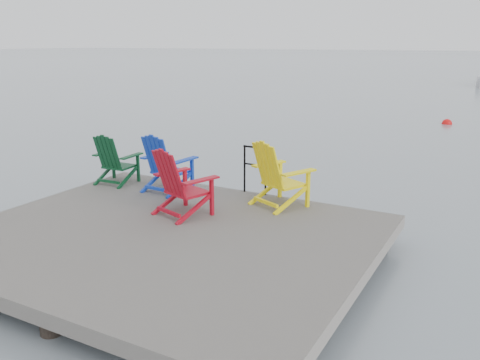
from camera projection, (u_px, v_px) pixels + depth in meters
The scene contains 8 objects.
ground at pixel (167, 263), 7.73m from camera, with size 400.00×400.00×0.00m, color gray.
dock at pixel (166, 242), 7.64m from camera, with size 6.00×5.00×1.40m.
handrail at pixel (255, 165), 9.41m from camera, with size 0.48×0.04×0.90m.
chair_green at pixel (114, 159), 10.07m from camera, with size 0.83×0.77×1.00m.
chair_blue at pixel (165, 163), 9.52m from camera, with size 0.94×0.88×1.10m.
chair_red at pixel (180, 182), 8.21m from camera, with size 1.05×1.00×1.12m.
chair_yellow at pixel (278, 174), 8.67m from camera, with size 1.12×1.07×1.14m.
buoy_a at pixel (447, 124), 20.70m from camera, with size 0.41×0.41×0.41m, color red.
Camera 1 is at (4.40, -5.70, 3.26)m, focal length 38.00 mm.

